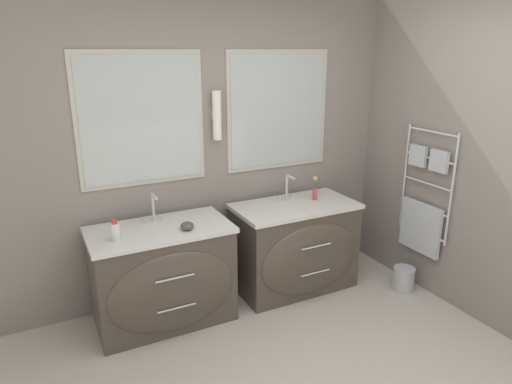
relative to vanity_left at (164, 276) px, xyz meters
name	(u,v)px	position (x,y,z in m)	size (l,w,h in m)	color
wall_back	(216,144)	(0.63, 0.40, 0.91)	(4.83, 0.15, 2.60)	gray
wall_right	(454,152)	(2.27, -0.67, 0.89)	(0.13, 3.83, 2.60)	gray
vanity_left	(164,276)	(0.00, 0.00, 0.00)	(1.07, 0.64, 0.79)	#4C4238
vanity_right	(296,247)	(1.21, 0.00, 0.00)	(1.07, 0.64, 0.79)	#4C4238
faucet_left	(154,208)	(0.00, 0.17, 0.51)	(0.17, 0.14, 0.23)	silver
faucet_right	(288,187)	(1.21, 0.17, 0.51)	(0.17, 0.14, 0.23)	silver
toiletry_bottle	(115,231)	(-0.34, -0.06, 0.46)	(0.07, 0.07, 0.15)	silver
amenity_bowl	(187,226)	(0.18, -0.10, 0.42)	(0.10, 0.10, 0.06)	#4C4742
flower_vase	(315,190)	(1.44, 0.07, 0.48)	(0.04, 0.04, 0.22)	#CC4C51
waste_bin	(404,278)	(2.06, -0.48, -0.29)	(0.19, 0.19, 0.22)	#B7B7BC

